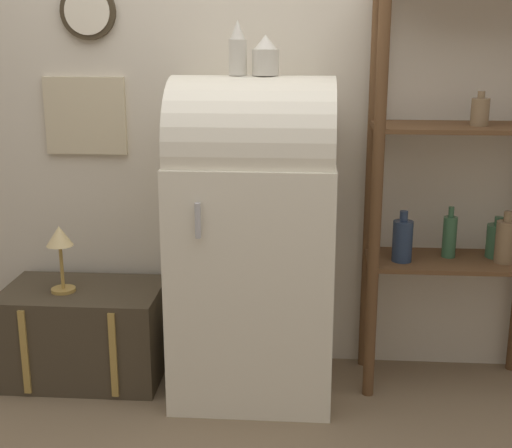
{
  "coord_description": "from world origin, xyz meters",
  "views": [
    {
      "loc": [
        0.24,
        -2.74,
        1.59
      ],
      "look_at": [
        0.01,
        0.24,
        0.78
      ],
      "focal_mm": 50.0,
      "sensor_mm": 36.0,
      "label": 1
    }
  ],
  "objects_px": {
    "vase_center": "(266,57)",
    "desk_lamp": "(60,244)",
    "refrigerator": "(253,234)",
    "vase_left": "(238,50)",
    "suitcase_trunk": "(85,333)"
  },
  "relations": [
    {
      "from": "vase_center",
      "to": "desk_lamp",
      "type": "bearing_deg",
      "value": -179.72
    },
    {
      "from": "refrigerator",
      "to": "vase_left",
      "type": "bearing_deg",
      "value": 175.83
    },
    {
      "from": "refrigerator",
      "to": "vase_center",
      "type": "bearing_deg",
      "value": 8.03
    },
    {
      "from": "suitcase_trunk",
      "to": "refrigerator",
      "type": "bearing_deg",
      "value": -3.06
    },
    {
      "from": "refrigerator",
      "to": "vase_left",
      "type": "relative_size",
      "value": 6.37
    },
    {
      "from": "suitcase_trunk",
      "to": "vase_left",
      "type": "distance_m",
      "value": 1.49
    },
    {
      "from": "vase_left",
      "to": "vase_center",
      "type": "relative_size",
      "value": 1.37
    },
    {
      "from": "desk_lamp",
      "to": "vase_center",
      "type": "bearing_deg",
      "value": 0.28
    },
    {
      "from": "suitcase_trunk",
      "to": "desk_lamp",
      "type": "distance_m",
      "value": 0.45
    },
    {
      "from": "refrigerator",
      "to": "suitcase_trunk",
      "type": "bearing_deg",
      "value": 176.94
    },
    {
      "from": "vase_center",
      "to": "desk_lamp",
      "type": "xyz_separation_m",
      "value": [
        -0.92,
        -0.0,
        -0.82
      ]
    },
    {
      "from": "vase_left",
      "to": "desk_lamp",
      "type": "height_order",
      "value": "vase_left"
    },
    {
      "from": "suitcase_trunk",
      "to": "desk_lamp",
      "type": "height_order",
      "value": "desk_lamp"
    },
    {
      "from": "vase_left",
      "to": "vase_center",
      "type": "bearing_deg",
      "value": 1.29
    },
    {
      "from": "suitcase_trunk",
      "to": "desk_lamp",
      "type": "bearing_deg",
      "value": -151.12
    }
  ]
}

